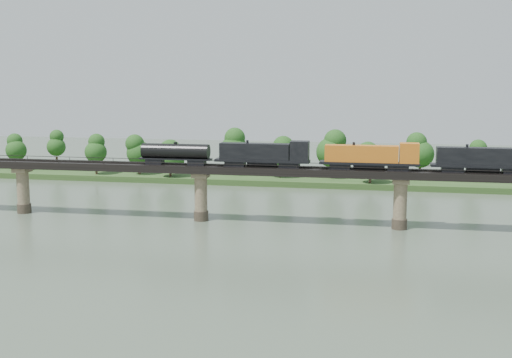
# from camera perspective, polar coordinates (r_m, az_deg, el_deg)

# --- Properties ---
(ground) EXTENTS (400.00, 400.00, 0.00)m
(ground) POSITION_cam_1_polar(r_m,az_deg,el_deg) (105.51, -9.35, -7.15)
(ground) COLOR #3E4D3D
(ground) RESTS_ON ground
(far_bank) EXTENTS (300.00, 24.00, 1.60)m
(far_bank) POSITION_cam_1_polar(r_m,az_deg,el_deg) (185.63, -0.28, 0.19)
(far_bank) COLOR #28451B
(far_bank) RESTS_ON ground
(bridge) EXTENTS (236.00, 30.00, 11.50)m
(bridge) POSITION_cam_1_polar(r_m,az_deg,el_deg) (132.08, -4.92, -1.37)
(bridge) COLOR #473A2D
(bridge) RESTS_ON ground
(bridge_superstructure) EXTENTS (220.00, 4.90, 0.75)m
(bridge_superstructure) POSITION_cam_1_polar(r_m,az_deg,el_deg) (131.10, -4.96, 1.35)
(bridge_superstructure) COLOR black
(bridge_superstructure) RESTS_ON bridge
(far_treeline) EXTENTS (289.06, 17.54, 13.60)m
(far_treeline) POSITION_cam_1_polar(r_m,az_deg,el_deg) (182.02, -3.09, 2.55)
(far_treeline) COLOR #382619
(far_treeline) RESTS_ON far_bank
(freight_train) EXTENTS (77.22, 3.01, 5.32)m
(freight_train) POSITION_cam_1_polar(r_m,az_deg,el_deg) (126.16, 6.92, 2.05)
(freight_train) COLOR black
(freight_train) RESTS_ON bridge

